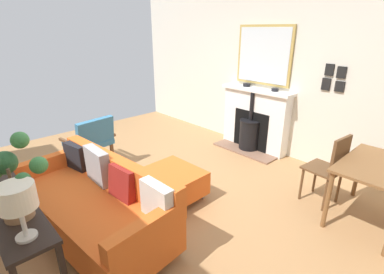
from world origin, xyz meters
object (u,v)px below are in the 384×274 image
at_px(book_stack, 2,191).
at_px(dining_chair_near_fireplace, 331,165).
at_px(armchair_accent, 91,139).
at_px(potted_plant, 9,177).
at_px(dining_table, 378,174).
at_px(fireplace, 254,123).
at_px(mantel_bowl_near, 247,85).
at_px(sofa, 96,204).
at_px(console_table, 10,211).
at_px(mantel_bowl_far, 275,90).
at_px(table_lamp_far_end, 17,199).
at_px(ottoman, 172,182).

height_order(book_stack, dining_chair_near_fireplace, dining_chair_near_fireplace).
height_order(armchair_accent, book_stack, armchair_accent).
relative_size(potted_plant, dining_table, 0.62).
bearing_deg(potted_plant, dining_chair_near_fireplace, 158.90).
distance_m(fireplace, mantel_bowl_near, 0.69).
bearing_deg(fireplace, mantel_bowl_near, -98.73).
xyz_separation_m(sofa, potted_plant, (0.72, 0.28, 0.70)).
relative_size(armchair_accent, console_table, 0.52).
bearing_deg(mantel_bowl_far, armchair_accent, -33.34).
height_order(mantel_bowl_far, sofa, mantel_bowl_far).
distance_m(mantel_bowl_near, potted_plant, 3.96).
bearing_deg(potted_plant, fireplace, -172.34).
xyz_separation_m(potted_plant, book_stack, (0.03, -0.43, -0.30)).
relative_size(book_stack, dining_chair_near_fireplace, 0.29).
xyz_separation_m(armchair_accent, book_stack, (1.41, 1.40, 0.30)).
xyz_separation_m(mantel_bowl_far, dining_table, (0.84, 1.84, -0.52)).
relative_size(fireplace, potted_plant, 2.09).
bearing_deg(sofa, mantel_bowl_near, -171.45).
relative_size(mantel_bowl_near, sofa, 0.07).
relative_size(mantel_bowl_far, dining_chair_near_fireplace, 0.13).
distance_m(fireplace, mantel_bowl_far, 0.73).
xyz_separation_m(armchair_accent, console_table, (1.41, 1.56, 0.17)).
height_order(sofa, table_lamp_far_end, table_lamp_far_end).
relative_size(mantel_bowl_near, mantel_bowl_far, 1.13).
distance_m(mantel_bowl_near, book_stack, 3.95).
bearing_deg(book_stack, ottoman, 173.89).
height_order(console_table, table_lamp_far_end, table_lamp_far_end).
height_order(mantel_bowl_near, potted_plant, potted_plant).
xyz_separation_m(table_lamp_far_end, dining_table, (-3.08, 1.34, -0.42)).
bearing_deg(sofa, mantel_bowl_far, 178.26).
distance_m(fireplace, potted_plant, 3.93).
bearing_deg(sofa, ottoman, 177.72).
bearing_deg(armchair_accent, book_stack, 44.88).
height_order(armchair_accent, table_lamp_far_end, table_lamp_far_end).
relative_size(mantel_bowl_far, armchair_accent, 0.14).
height_order(book_stack, dining_table, book_stack).
height_order(sofa, ottoman, sofa).
relative_size(mantel_bowl_near, potted_plant, 0.21).
bearing_deg(dining_chair_near_fireplace, sofa, -32.01).
bearing_deg(mantel_bowl_far, fireplace, -83.74).
bearing_deg(book_stack, console_table, 89.48).
distance_m(ottoman, dining_table, 2.35).
distance_m(table_lamp_far_end, dining_table, 3.38).
bearing_deg(mantel_bowl_far, sofa, -1.74).
relative_size(ottoman, dining_table, 0.72).
height_order(sofa, dining_chair_near_fireplace, dining_chair_near_fireplace).
distance_m(table_lamp_far_end, book_stack, 0.80).
bearing_deg(console_table, table_lamp_far_end, 90.00).
distance_m(fireplace, armchair_accent, 2.80).
relative_size(armchair_accent, dining_table, 0.79).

